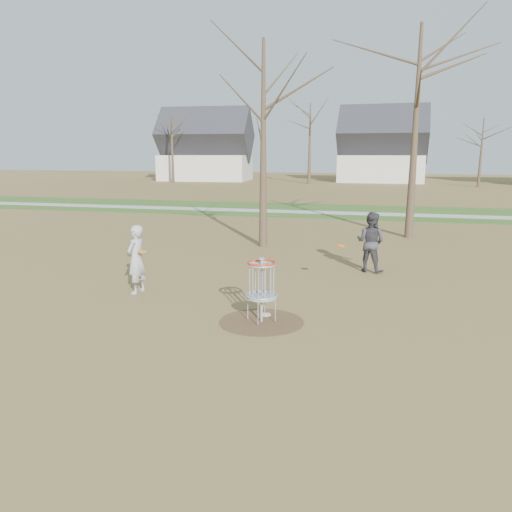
% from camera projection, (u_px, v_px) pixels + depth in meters
% --- Properties ---
extents(ground, '(160.00, 160.00, 0.00)m').
position_uv_depth(ground, '(261.00, 322.00, 10.55)').
color(ground, brown).
rests_on(ground, ground).
extents(green_band, '(160.00, 8.00, 0.01)m').
position_uv_depth(green_band, '(342.00, 211.00, 30.48)').
color(green_band, '#2D5119').
rests_on(green_band, ground).
extents(footpath, '(160.00, 1.50, 0.01)m').
position_uv_depth(footpath, '(341.00, 213.00, 29.53)').
color(footpath, '#9E9E99').
rests_on(footpath, green_band).
extents(dirt_circle, '(1.80, 1.80, 0.01)m').
position_uv_depth(dirt_circle, '(261.00, 322.00, 10.55)').
color(dirt_circle, '#47331E').
rests_on(dirt_circle, ground).
extents(player_standing, '(0.48, 0.68, 1.75)m').
position_uv_depth(player_standing, '(136.00, 259.00, 12.58)').
color(player_standing, '#A8A8A8').
rests_on(player_standing, ground).
extents(player_throwing, '(1.05, 0.93, 1.80)m').
position_uv_depth(player_throwing, '(371.00, 242.00, 14.86)').
color(player_throwing, '#37363C').
rests_on(player_throwing, ground).
extents(disc_grounded, '(0.22, 0.22, 0.02)m').
position_uv_depth(disc_grounded, '(266.00, 315.00, 10.97)').
color(disc_grounded, white).
rests_on(disc_grounded, dirt_circle).
extents(discs_in_play, '(4.96, 2.06, 0.08)m').
position_uv_depth(discs_in_play, '(249.00, 248.00, 12.69)').
color(discs_in_play, '#FF660D').
rests_on(discs_in_play, ground).
extents(disc_golf_basket, '(0.64, 0.64, 1.35)m').
position_uv_depth(disc_golf_basket, '(262.00, 280.00, 10.36)').
color(disc_golf_basket, '#9EA3AD').
rests_on(disc_golf_basket, ground).
extents(bare_trees, '(52.62, 44.98, 9.00)m').
position_uv_depth(bare_trees, '(379.00, 131.00, 43.00)').
color(bare_trees, '#382B1E').
rests_on(bare_trees, ground).
extents(houses_row, '(56.51, 10.01, 7.26)m').
position_uv_depth(houses_row, '(402.00, 153.00, 58.67)').
color(houses_row, silver).
rests_on(houses_row, ground).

